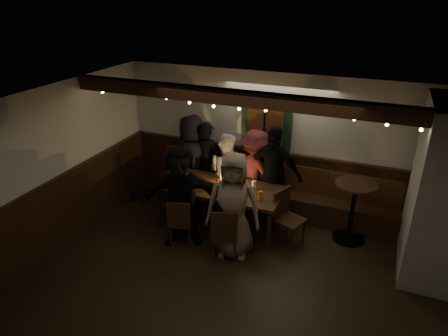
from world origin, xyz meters
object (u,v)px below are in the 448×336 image
at_px(person_c, 226,172).
at_px(chair_near_left, 180,220).
at_px(person_b, 206,163).
at_px(chair_end, 286,213).
at_px(person_a, 192,159).
at_px(chair_near_right, 224,232).
at_px(person_d, 255,171).
at_px(person_g, 233,206).
at_px(person_e, 274,174).
at_px(high_top, 353,205).
at_px(person_f, 182,196).
at_px(dining_table, 219,190).

bearing_deg(person_c, chair_near_left, 101.62).
distance_m(chair_near_left, person_b, 1.54).
height_order(chair_end, person_a, person_a).
bearing_deg(chair_end, chair_near_right, -131.23).
distance_m(chair_near_right, person_c, 1.66).
bearing_deg(person_b, person_d, -168.64).
height_order(chair_near_right, person_g, person_g).
distance_m(chair_near_left, chair_near_right, 0.82).
bearing_deg(person_d, person_b, 29.36).
height_order(person_d, person_e, person_e).
height_order(high_top, person_b, person_b).
relative_size(person_a, person_g, 1.01).
bearing_deg(person_e, person_a, 7.24).
distance_m(high_top, person_a, 3.08).
height_order(chair_near_right, high_top, high_top).
height_order(chair_near_left, person_f, person_f).
bearing_deg(person_a, person_d, -170.59).
distance_m(chair_near_right, person_d, 1.69).
xyz_separation_m(person_a, person_f, (0.48, -1.35, -0.02)).
relative_size(high_top, person_a, 0.60).
bearing_deg(person_g, high_top, 21.39).
distance_m(chair_near_right, person_a, 2.07).
distance_m(person_a, person_g, 1.93).
bearing_deg(person_a, person_b, -172.10).
xyz_separation_m(person_e, person_f, (-1.17, -1.32, -0.03)).
height_order(person_b, person_e, person_e).
relative_size(person_a, person_b, 1.05).
distance_m(chair_near_left, high_top, 2.86).
xyz_separation_m(person_d, person_g, (0.13, -1.46, 0.07)).
xyz_separation_m(high_top, person_b, (-2.78, 0.26, 0.17)).
height_order(chair_near_right, person_c, person_c).
xyz_separation_m(person_c, person_g, (0.65, -1.33, 0.11)).
bearing_deg(person_f, person_b, 74.09).
bearing_deg(person_f, person_e, 24.70).
xyz_separation_m(dining_table, person_c, (-0.13, 0.65, 0.05)).
bearing_deg(person_c, person_g, 136.71).
height_order(chair_near_right, chair_end, chair_end).
height_order(person_c, person_g, person_g).
height_order(dining_table, person_d, person_d).
relative_size(person_d, person_e, 0.90).
distance_m(chair_near_right, high_top, 2.20).
bearing_deg(chair_near_left, chair_near_right, -6.47).
bearing_deg(dining_table, person_e, 39.05).
distance_m(person_a, person_e, 1.64).
relative_size(chair_near_right, person_g, 0.52).
height_order(dining_table, person_f, person_f).
distance_m(chair_end, high_top, 1.12).
height_order(chair_near_left, person_a, person_a).
bearing_deg(chair_near_right, person_b, 122.90).
bearing_deg(person_g, person_c, 104.02).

